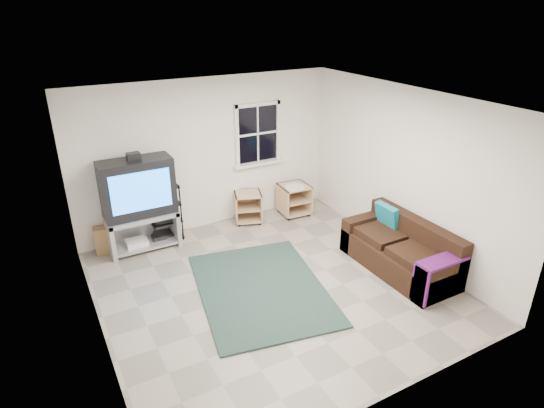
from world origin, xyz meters
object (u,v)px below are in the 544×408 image
av_rack (165,216)px  side_table_left (248,205)px  side_table_right (293,197)px  sofa (401,251)px  tv_unit (139,197)px

av_rack → side_table_left: 1.53m
side_table_right → sofa: bearing=-80.9°
tv_unit → side_table_left: size_ratio=2.72×
side_table_left → side_table_right: 0.89m
tv_unit → side_table_left: tv_unit is taller
sofa → tv_unit: bearing=141.8°
tv_unit → av_rack: size_ratio=1.62×
sofa → side_table_right: bearing=99.1°
side_table_right → tv_unit: bearing=178.6°
av_rack → side_table_left: av_rack is taller
tv_unit → side_table_right: size_ratio=2.69×
av_rack → sofa: 3.83m
av_rack → side_table_right: (2.40, -0.17, -0.10)m
side_table_left → side_table_right: size_ratio=0.99×
av_rack → sofa: (2.80, -2.62, -0.14)m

